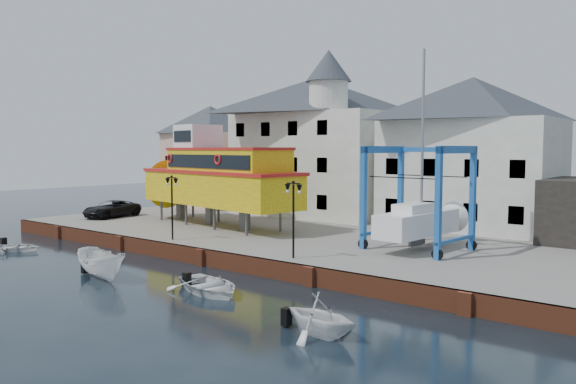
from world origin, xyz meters
The scene contains 15 objects.
ground centered at (0.00, 0.00, 0.00)m, with size 140.00×140.00×0.00m, color black.
hardstanding centered at (0.00, 11.00, 0.50)m, with size 44.00×22.00×1.00m, color slate.
quay_wall centered at (0.00, 0.10, 0.50)m, with size 44.00×0.47×1.00m.
building_pink centered at (-18.00, 18.00, 6.15)m, with size 8.00×7.00×10.30m.
building_white_main centered at (-4.87, 18.39, 7.34)m, with size 14.00×8.30×14.00m.
building_white_right centered at (9.00, 19.00, 6.60)m, with size 12.00×8.00×11.20m.
lamp_post_left centered at (-4.00, 1.20, 4.17)m, with size 1.12×0.32×4.20m.
lamp_post_right centered at (6.00, 1.20, 4.17)m, with size 1.12×0.32×4.20m.
tour_boat centered at (-7.49, 7.94, 4.68)m, with size 18.35×7.10×7.79m.
travel_lift centered at (10.13, 8.46, 2.96)m, with size 5.80×7.86×11.66m.
van centered at (-17.57, 5.79, 1.72)m, with size 2.38×5.17×1.44m, color black.
motorboat_a centered at (-1.73, -5.53, 0.00)m, with size 1.70×4.52×1.75m, color white.
motorboat_b centered at (4.95, -4.03, 0.00)m, with size 3.16×4.42×0.92m, color white.
motorboat_c centered at (12.72, -5.78, 0.00)m, with size 2.76×3.19×1.68m, color white.
motorboat_d centered at (-13.42, -4.60, 0.00)m, with size 2.44×3.42×0.71m, color white.
Camera 1 is at (24.45, -22.38, 6.89)m, focal length 35.00 mm.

